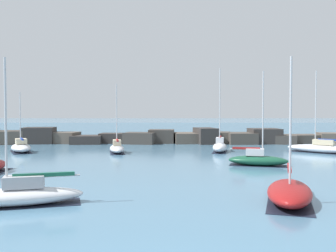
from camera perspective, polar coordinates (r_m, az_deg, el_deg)
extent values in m
cube|color=teal|center=(119.81, -0.41, -0.26)|extent=(400.00, 116.00, 0.01)
cube|color=brown|center=(64.13, -23.19, -1.58)|extent=(6.09, 5.65, 2.06)
cube|color=#383330|center=(63.15, -19.06, -1.36)|extent=(5.25, 4.80, 2.55)
cube|color=brown|center=(62.56, -15.69, -1.71)|extent=(5.07, 4.63, 1.77)
cube|color=#383330|center=(60.41, -12.30, -2.03)|extent=(5.04, 4.73, 1.30)
cube|color=#383330|center=(61.19, -8.24, -1.83)|extent=(4.54, 3.88, 1.58)
cube|color=#423D38|center=(59.25, -4.23, -1.85)|extent=(5.53, 4.76, 1.76)
cube|color=#423D38|center=(60.37, -1.01, -1.58)|extent=(4.18, 4.02, 2.17)
cube|color=brown|center=(60.72, 2.78, -1.81)|extent=(4.55, 5.96, 1.63)
cube|color=#383330|center=(59.87, 5.70, -1.47)|extent=(3.71, 5.73, 2.47)
cube|color=#4C443D|center=(61.14, 7.91, -1.73)|extent=(3.78, 4.77, 1.78)
cube|color=#4C443D|center=(60.56, 10.95, -1.82)|extent=(4.72, 5.51, 1.72)
cube|color=#383330|center=(61.92, 14.47, -1.47)|extent=(4.66, 4.91, 2.35)
cube|color=#423D38|center=(62.42, 17.22, -1.93)|extent=(4.66, 5.62, 1.33)
cube|color=#4C443D|center=(64.69, 20.10, -1.83)|extent=(5.50, 4.92, 1.34)
cube|color=brown|center=(65.43, 23.58, -1.70)|extent=(4.39, 4.81, 1.65)
ellipsoid|color=#195138|center=(35.94, 13.55, -5.14)|extent=(5.79, 3.38, 0.94)
cube|color=black|center=(36.00, 13.54, -5.86)|extent=(5.52, 3.26, 0.03)
cube|color=silver|center=(35.85, 13.12, -3.88)|extent=(1.87, 1.50, 0.64)
cylinder|color=silver|center=(35.65, 14.27, 1.85)|extent=(0.12, 0.12, 7.82)
cylinder|color=#BCBCC1|center=(35.86, 11.82, -3.50)|extent=(2.92, 0.89, 0.10)
cube|color=maroon|center=(35.85, 11.82, -3.34)|extent=(2.51, 0.86, 0.20)
ellipsoid|color=white|center=(21.76, -21.98, -9.97)|extent=(7.10, 3.62, 0.94)
cube|color=black|center=(21.86, -21.96, -11.14)|extent=(6.76, 3.50, 0.03)
cube|color=#B2B2B7|center=(21.58, -21.09, -7.93)|extent=(2.25, 1.54, 0.64)
cylinder|color=silver|center=(21.36, -23.49, 0.38)|extent=(0.12, 0.12, 6.90)
cylinder|color=#BCBCC1|center=(21.47, -18.35, -7.32)|extent=(3.66, 1.10, 0.10)
cube|color=#1E664C|center=(21.46, -18.35, -7.06)|extent=(3.14, 1.05, 0.20)
ellipsoid|color=white|center=(50.22, -21.50, -3.11)|extent=(4.70, 6.37, 1.05)
cube|color=black|center=(50.27, -21.49, -3.69)|extent=(4.53, 6.08, 0.03)
cube|color=beige|center=(49.86, -21.48, -2.17)|extent=(1.92, 2.16, 0.64)
cylinder|color=silver|center=(50.48, -21.60, 1.17)|extent=(0.12, 0.12, 6.43)
cylinder|color=#BCBCC1|center=(48.95, -21.39, -1.98)|extent=(1.55, 2.99, 0.10)
cube|color=navy|center=(48.94, -21.39, -1.86)|extent=(1.42, 2.59, 0.20)
ellipsoid|color=silver|center=(46.56, -7.79, -3.45)|extent=(2.75, 6.19, 0.95)
cube|color=black|center=(46.60, -7.79, -4.01)|extent=(2.66, 5.89, 0.03)
cube|color=beige|center=(46.19, -7.78, -2.50)|extent=(1.25, 1.93, 0.64)
cylinder|color=silver|center=(46.79, -7.84, 1.79)|extent=(0.12, 0.12, 7.53)
cylinder|color=#BCBCC1|center=(45.28, -7.73, -2.30)|extent=(0.68, 3.25, 0.10)
cube|color=maroon|center=(45.27, -7.73, -2.17)|extent=(0.69, 2.79, 0.20)
ellipsoid|color=white|center=(49.39, 22.18, -3.23)|extent=(7.40, 6.63, 1.00)
cube|color=black|center=(49.43, 22.17, -3.79)|extent=(7.07, 6.34, 0.03)
cube|color=beige|center=(49.20, 22.65, -2.30)|extent=(2.51, 2.33, 0.64)
cylinder|color=silver|center=(49.38, 21.59, 2.64)|extent=(0.12, 0.12, 9.09)
cylinder|color=#BCBCC1|center=(48.84, 24.02, -2.08)|extent=(3.50, 2.96, 0.10)
cube|color=navy|center=(48.83, 24.03, -1.96)|extent=(3.05, 2.61, 0.20)
ellipsoid|color=maroon|center=(21.90, 18.02, -9.62)|extent=(4.05, 6.42, 1.11)
cube|color=black|center=(22.02, 18.01, -10.99)|extent=(3.91, 6.12, 0.03)
cylinder|color=silver|center=(21.01, 18.17, 0.80)|extent=(0.12, 0.12, 6.83)
cylinder|color=#BCBCC1|center=(22.89, 18.00, -6.31)|extent=(1.08, 3.17, 0.10)
cube|color=maroon|center=(22.88, 18.01, -6.06)|extent=(1.03, 2.73, 0.20)
ellipsoid|color=white|center=(47.24, 7.89, -3.24)|extent=(2.69, 5.48, 1.16)
cube|color=black|center=(47.30, 7.89, -3.92)|extent=(2.60, 5.21, 0.03)
cube|color=silver|center=(47.43, 7.91, -2.12)|extent=(1.22, 1.73, 0.64)
cylinder|color=silver|center=(46.65, 7.90, 3.07)|extent=(0.12, 0.12, 9.20)
cylinder|color=#BCBCC1|center=(48.19, 7.96, -1.78)|extent=(0.65, 2.85, 0.10)
cube|color=maroon|center=(48.19, 7.96, -1.66)|extent=(0.67, 2.44, 0.20)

